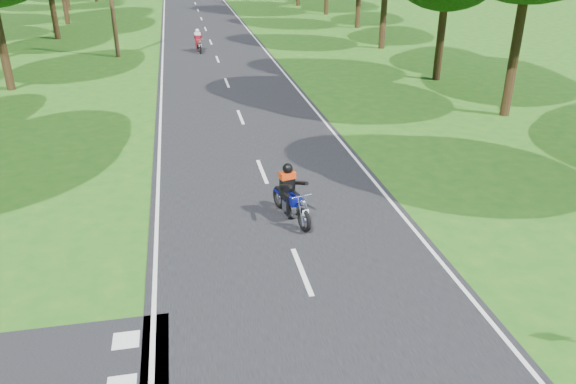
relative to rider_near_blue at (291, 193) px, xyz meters
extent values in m
plane|color=#1D5914|center=(-0.27, -4.59, -0.79)|extent=(160.00, 160.00, 0.00)
cube|color=black|center=(-0.27, 45.41, -0.78)|extent=(7.00, 140.00, 0.02)
cube|color=silver|center=(-0.27, -2.59, -0.76)|extent=(0.12, 2.00, 0.01)
cube|color=silver|center=(-0.27, 3.41, -0.76)|extent=(0.12, 2.00, 0.01)
cube|color=silver|center=(-0.27, 9.41, -0.76)|extent=(0.12, 2.00, 0.01)
cube|color=silver|center=(-0.27, 15.41, -0.76)|extent=(0.12, 2.00, 0.01)
cube|color=silver|center=(-0.27, 21.41, -0.76)|extent=(0.12, 2.00, 0.01)
cube|color=silver|center=(-0.27, 27.41, -0.76)|extent=(0.12, 2.00, 0.01)
cube|color=silver|center=(-0.27, 33.41, -0.76)|extent=(0.12, 2.00, 0.01)
cube|color=silver|center=(-0.27, 39.41, -0.76)|extent=(0.12, 2.00, 0.01)
cube|color=silver|center=(-0.27, 45.41, -0.76)|extent=(0.12, 2.00, 0.01)
cube|color=silver|center=(-0.27, 51.41, -0.76)|extent=(0.12, 2.00, 0.01)
cube|color=silver|center=(-3.57, 45.41, -0.76)|extent=(0.10, 140.00, 0.01)
cube|color=silver|center=(3.03, 45.41, -0.76)|extent=(0.10, 140.00, 0.01)
cube|color=silver|center=(-4.07, -4.29, -0.76)|extent=(0.50, 0.50, 0.01)
cylinder|color=black|center=(-10.84, 16.16, 1.17)|extent=(0.40, 0.40, 3.91)
cylinder|color=black|center=(-11.09, 31.00, 1.37)|extent=(0.40, 0.40, 4.32)
cylinder|color=black|center=(10.80, 7.60, 1.49)|extent=(0.40, 0.40, 4.56)
cylinder|color=black|center=(10.66, 14.10, 0.96)|extent=(0.40, 0.40, 3.49)
cylinder|color=black|center=(10.80, 22.98, 1.06)|extent=(0.40, 0.40, 3.69)
cylinder|color=black|center=(11.90, 31.82, 1.08)|extent=(0.40, 0.40, 3.74)
camera|label=1|loc=(-2.67, -13.21, 6.28)|focal=35.00mm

